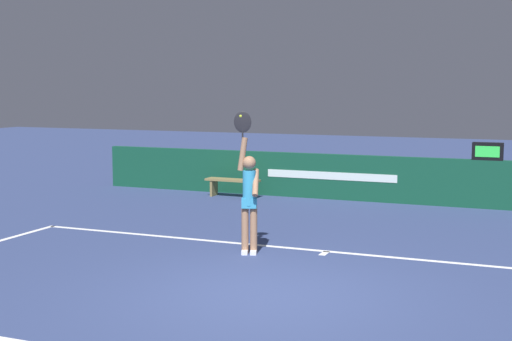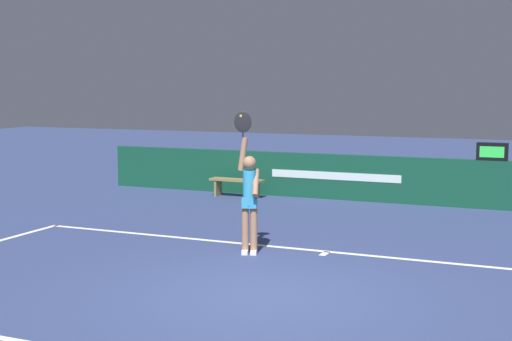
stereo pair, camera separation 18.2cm
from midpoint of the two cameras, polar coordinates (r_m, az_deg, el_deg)
name	(u,v)px [view 1 (the left image)]	position (r m, az deg, el deg)	size (l,w,h in m)	color
ground_plane	(268,295)	(9.47, 0.38, -9.92)	(60.00, 60.00, 0.00)	navy
court_lines	(269,294)	(9.52, 0.51, -9.82)	(11.28, 5.41, 0.00)	white
back_wall	(394,180)	(16.96, 10.63, -0.73)	(15.39, 0.19, 1.09)	#10442F
speed_display	(488,151)	(16.59, 17.73, 1.47)	(0.66, 0.20, 0.39)	black
tennis_player	(249,196)	(11.54, -1.02, -2.03)	(0.47, 0.39, 2.33)	#9C7153
tennis_ball	(241,116)	(11.45, -1.68, 4.37)	(0.07, 0.07, 0.07)	#C6DC2F
courtside_bench_far	(233,183)	(17.56, -2.18, -1.04)	(1.38, 0.40, 0.45)	olive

